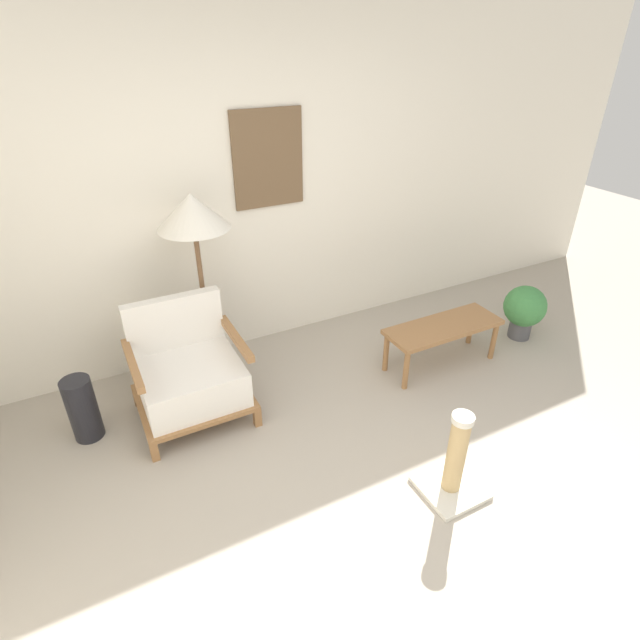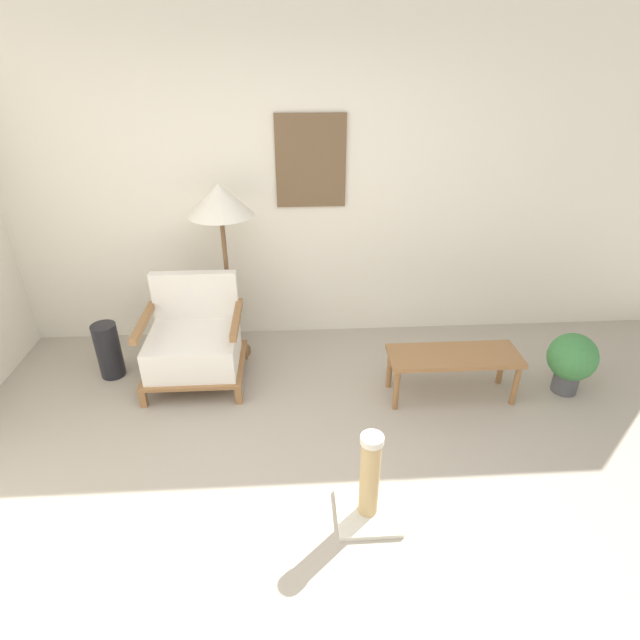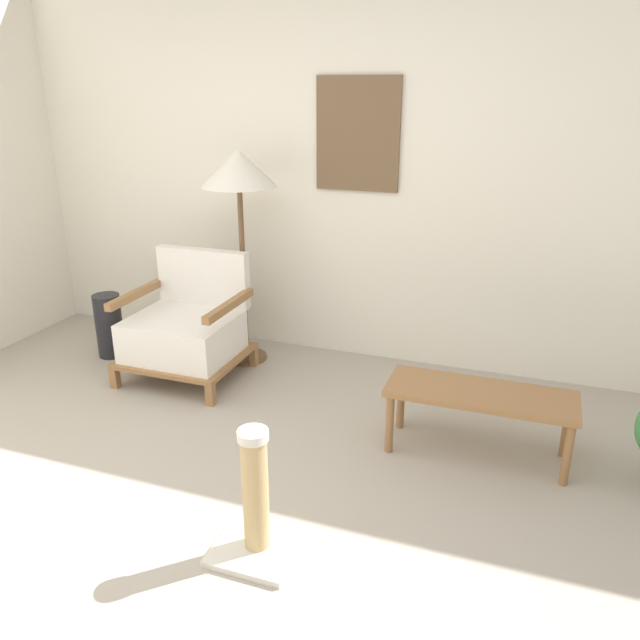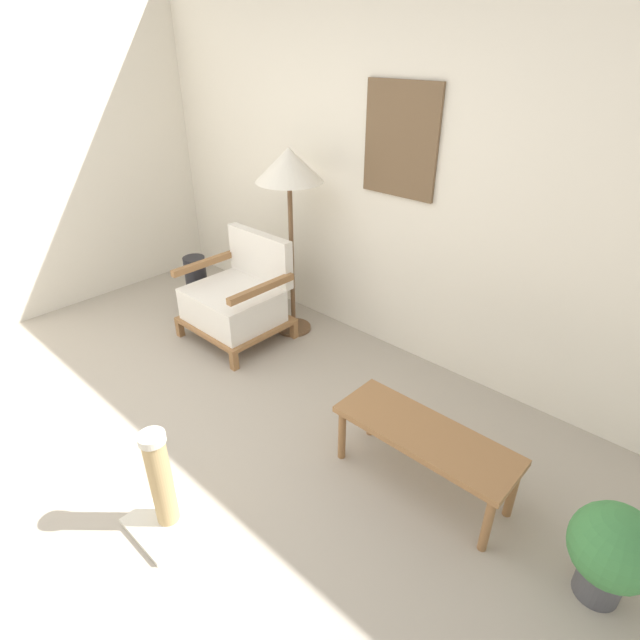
# 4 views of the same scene
# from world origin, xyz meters

# --- Properties ---
(ground_plane) EXTENTS (14.00, 14.00, 0.00)m
(ground_plane) POSITION_xyz_m (0.00, 0.00, 0.00)
(ground_plane) COLOR #A89E8E
(wall_back) EXTENTS (8.00, 0.09, 2.70)m
(wall_back) POSITION_xyz_m (0.00, 2.33, 1.35)
(wall_back) COLOR silver
(wall_back) RESTS_ON ground_plane
(armchair) EXTENTS (0.75, 0.66, 0.81)m
(armchair) POSITION_xyz_m (-0.78, 1.57, 0.33)
(armchair) COLOR olive
(armchair) RESTS_ON ground_plane
(floor_lamp) EXTENTS (0.49, 0.49, 1.47)m
(floor_lamp) POSITION_xyz_m (-0.53, 1.95, 1.29)
(floor_lamp) COLOR brown
(floor_lamp) RESTS_ON ground_plane
(coffee_table) EXTENTS (0.97, 0.35, 0.37)m
(coffee_table) POSITION_xyz_m (1.16, 1.24, 0.32)
(coffee_table) COLOR olive
(coffee_table) RESTS_ON ground_plane
(vase) EXTENTS (0.19, 0.19, 0.46)m
(vase) POSITION_xyz_m (-1.49, 1.67, 0.23)
(vase) COLOR black
(vase) RESTS_ON ground_plane
(potted_plant) EXTENTS (0.36, 0.36, 0.49)m
(potted_plant) POSITION_xyz_m (2.07, 1.24, 0.29)
(potted_plant) COLOR #4C4C51
(potted_plant) RESTS_ON ground_plane
(scratching_post) EXTENTS (0.35, 0.35, 0.58)m
(scratching_post) POSITION_xyz_m (0.38, 0.17, 0.21)
(scratching_post) COLOR beige
(scratching_post) RESTS_ON ground_plane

